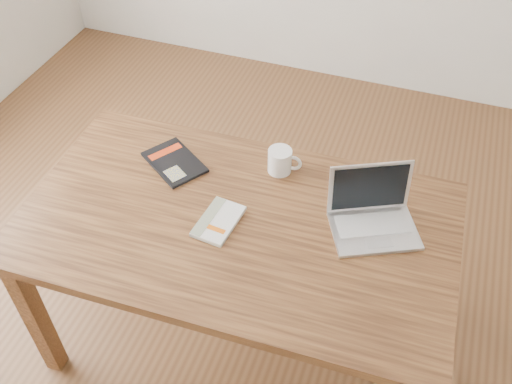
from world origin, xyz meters
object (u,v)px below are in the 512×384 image
(white_guidebook, at_px, (218,221))
(desk, at_px, (238,237))
(coffee_mug, at_px, (281,160))
(black_guidebook, at_px, (174,162))
(laptop, at_px, (373,214))

(white_guidebook, bearing_deg, desk, 36.15)
(desk, bearing_deg, coffee_mug, 75.85)
(white_guidebook, xyz_separation_m, coffee_mug, (0.12, 0.33, 0.04))
(black_guidebook, relative_size, laptop, 0.81)
(white_guidebook, bearing_deg, laptop, 25.18)
(white_guidebook, distance_m, coffee_mug, 0.35)
(desk, distance_m, coffee_mug, 0.34)
(black_guidebook, distance_m, laptop, 0.79)
(black_guidebook, bearing_deg, laptop, -60.26)
(black_guidebook, relative_size, coffee_mug, 2.23)
(white_guidebook, distance_m, black_guidebook, 0.36)
(coffee_mug, bearing_deg, laptop, -26.37)
(desk, height_order, laptop, laptop)
(laptop, bearing_deg, desk, 171.39)
(desk, distance_m, laptop, 0.49)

